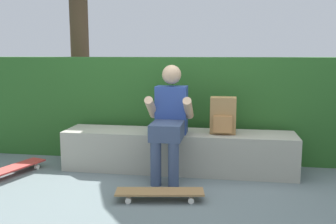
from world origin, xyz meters
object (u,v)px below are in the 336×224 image
Objects in this scene: bench_main at (178,151)px; person_skater at (170,117)px; skateboard_near_person at (160,192)px; backpack_on_bench at (223,116)px; skateboard_beside_bench at (12,169)px.

bench_main is 2.17× the size of person_skater.
bench_main is 0.93m from skateboard_near_person.
person_skater reaches higher than bench_main.
bench_main is at bearing 87.23° from skateboard_near_person.
skateboard_near_person is (0.02, -0.70, -0.57)m from person_skater.
person_skater is at bearing -106.10° from bench_main.
bench_main is 6.50× the size of backpack_on_bench.
bench_main is 0.65m from backpack_on_bench.
skateboard_near_person is at bearing -14.52° from skateboard_beside_bench.
bench_main is at bearing 73.90° from person_skater.
skateboard_near_person is 1.00× the size of skateboard_beside_bench.
backpack_on_bench is (2.27, 0.46, 0.57)m from skateboard_beside_bench.
person_skater is 0.90m from skateboard_near_person.
person_skater is (-0.06, -0.22, 0.42)m from bench_main.
person_skater reaches higher than backpack_on_bench.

